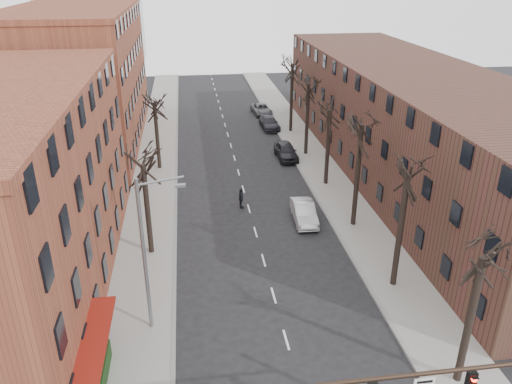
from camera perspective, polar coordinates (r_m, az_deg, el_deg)
name	(u,v)px	position (r m, az deg, el deg)	size (l,w,h in m)	color
sidewalk_left	(156,165)	(51.13, -11.34, 3.08)	(4.00, 90.00, 0.15)	gray
sidewalk_right	(312,157)	(52.53, 6.36, 4.00)	(4.00, 90.00, 0.15)	gray
building_left_far	(80,79)	(58.89, -19.48, 12.04)	(12.00, 28.00, 14.00)	brown
building_right	(410,122)	(49.16, 17.22, 7.66)	(12.00, 50.00, 10.00)	#472621
tree_right_a	(456,381)	(27.57, 21.92, -19.40)	(5.20, 5.20, 10.00)	black
tree_right_b	(393,285)	(33.02, 15.34, -10.24)	(5.20, 5.20, 10.80)	black
tree_right_c	(353,225)	(39.35, 11.00, -3.77)	(5.20, 5.20, 11.60)	black
tree_right_d	(325,184)	(46.20, 7.94, 0.87)	(5.20, 5.20, 10.00)	black
tree_right_e	(306,155)	(53.37, 5.69, 4.28)	(5.20, 5.20, 10.80)	black
tree_right_f	(290,132)	(60.75, 3.96, 6.88)	(5.20, 5.20, 11.60)	black
tree_left_a	(152,253)	(35.83, -11.82, -6.86)	(5.20, 5.20, 9.50)	black
tree_left_b	(160,169)	(50.20, -10.92, 2.62)	(5.20, 5.20, 9.50)	black
streetlight	(147,250)	(26.38, -12.36, -6.46)	(2.45, 0.22, 9.03)	slate
silver_sedan	(304,212)	(39.14, 5.50, -2.33)	(1.58, 4.54, 1.50)	#BABDC2
parked_car_near	(286,151)	(51.85, 3.45, 4.71)	(1.94, 4.81, 1.64)	black
parked_car_mid	(269,123)	(61.72, 1.55, 7.90)	(2.00, 4.92, 1.43)	black
parked_car_far	(261,109)	(67.99, 0.63, 9.44)	(2.23, 4.84, 1.35)	#56595D
pedestrian_crossing	(241,198)	(40.97, -1.72, -0.73)	(1.03, 0.43, 1.76)	black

